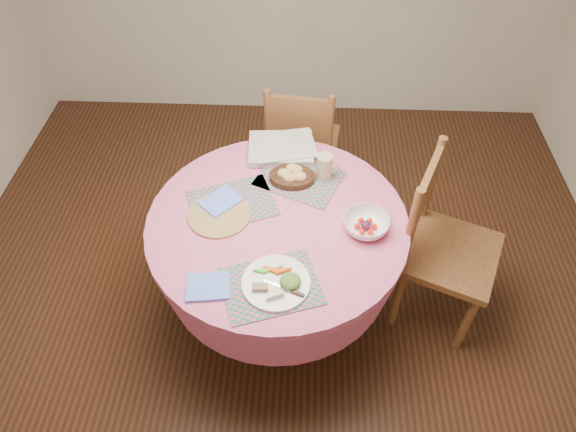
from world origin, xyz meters
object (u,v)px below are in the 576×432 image
Objects in this scene: dining_table at (278,246)px; bread_bowl at (292,175)px; latte_mug at (325,167)px; fruit_bowl at (366,225)px; chair_back at (301,143)px; chair_right at (441,244)px; wicker_trivet at (219,215)px; dinner_plate at (277,283)px.

bread_bowl reaches higher than dining_table.
latte_mug is 0.39m from fruit_bowl.
dining_table is 0.46m from latte_mug.
bread_bowl is at bearing -170.74° from latte_mug.
chair_back is at bearing 108.63° from fruit_bowl.
chair_right is 1.12m from wicker_trivet.
chair_right is at bearing 29.09° from dinner_plate.
dinner_plate is at bearing -52.61° from wicker_trivet.
chair_right is 0.71m from latte_mug.
wicker_trivet is 2.18× the size of latte_mug.
chair_right is (0.82, 0.07, -0.02)m from dining_table.
chair_back is 4.12× the size of bread_bowl.
fruit_bowl is at bearing -4.84° from wicker_trivet.
dinner_plate is (0.30, -0.39, 0.01)m from wicker_trivet.
latte_mug is at bearing 53.82° from dining_table.
fruit_bowl is at bearing 115.37° from chair_back.
chair_right reaches higher than wicker_trivet.
wicker_trivet is 0.58m from latte_mug.
chair_right is 3.41× the size of wicker_trivet.
chair_right is at bearing 4.94° from dining_table.
chair_right is 3.53× the size of dinner_plate.
dinner_plate is 1.26× the size of bread_bowl.
dinner_plate is (-0.80, -0.45, 0.24)m from chair_right.
chair_right reaches higher than chair_back.
chair_right is 7.43× the size of latte_mug.
chair_right is 4.45× the size of bread_bowl.
bread_bowl is (-0.77, 0.20, 0.25)m from chair_right.
chair_back is 3.48× the size of fruit_bowl.
dining_table is at bearing -102.04° from bread_bowl.
fruit_bowl is at bearing -61.28° from latte_mug.
chair_back is (-0.73, 0.82, -0.04)m from chair_right.
latte_mug is at bearing 9.26° from bread_bowl.
chair_back is 1.03m from fruit_bowl.
latte_mug reaches higher than wicker_trivet.
dinner_plate is 1.07× the size of fruit_bowl.
bread_bowl is at bearing 137.85° from fruit_bowl.
bread_bowl is at bearing 97.96° from chair_right.
chair_right is at bearing 15.20° from fruit_bowl.
fruit_bowl is at bearing -42.15° from bread_bowl.
latte_mug is at bearing 29.84° from wicker_trivet.
dinner_plate is 0.65m from bread_bowl.
dining_table is at bearing 117.87° from chair_right.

